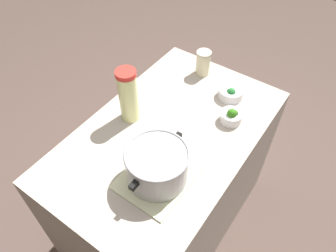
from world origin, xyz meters
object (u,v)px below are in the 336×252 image
at_px(cooking_pot, 157,165).
at_px(broccoli_bowl_center, 231,116).
at_px(mason_jar, 203,63).
at_px(broccoli_bowl_front, 231,93).
at_px(lemonade_pitcher, 128,95).

height_order(cooking_pot, broccoli_bowl_center, cooking_pot).
relative_size(mason_jar, broccoli_bowl_front, 1.07).
height_order(cooking_pot, mason_jar, cooking_pot).
bearing_deg(broccoli_bowl_center, cooking_pot, -11.92).
xyz_separation_m(cooking_pot, broccoli_bowl_center, (-0.50, 0.10, -0.06)).
bearing_deg(broccoli_bowl_front, broccoli_bowl_center, 28.54).
bearing_deg(cooking_pot, lemonade_pitcher, -123.15).
bearing_deg(broccoli_bowl_front, cooking_pot, -1.42).
height_order(mason_jar, broccoli_bowl_center, mason_jar).
bearing_deg(broccoli_bowl_front, mason_jar, -111.38).
distance_m(lemonade_pitcher, broccoli_bowl_front, 0.58).
relative_size(mason_jar, broccoli_bowl_center, 1.31).
relative_size(cooking_pot, mason_jar, 2.32).
distance_m(cooking_pot, broccoli_bowl_front, 0.66).
distance_m(mason_jar, broccoli_bowl_center, 0.42).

